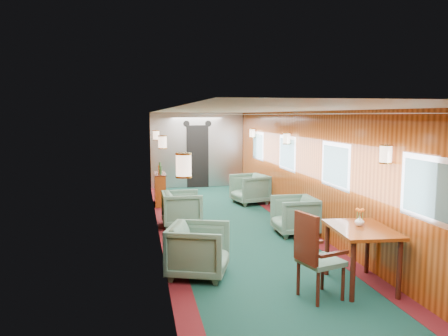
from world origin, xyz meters
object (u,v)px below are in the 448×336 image
at_px(credenza, 160,188).
at_px(armchair_right_near, 295,215).
at_px(dining_table, 361,237).
at_px(armchair_left_far, 182,209).
at_px(armchair_right_far, 250,189).
at_px(side_chair, 314,253).
at_px(armchair_left_near, 199,250).

distance_m(credenza, armchair_right_near, 4.19).
distance_m(dining_table, armchair_left_far, 4.26).
distance_m(armchair_right_near, armchair_right_far, 3.08).
xyz_separation_m(side_chair, armchair_left_far, (-1.27, 3.99, -0.24)).
bearing_deg(credenza, armchair_left_near, -86.71).
height_order(side_chair, credenza, side_chair).
bearing_deg(armchair_left_near, credenza, 22.63).
relative_size(dining_table, armchair_left_near, 1.37).
relative_size(armchair_left_near, armchair_right_near, 1.02).
bearing_deg(armchair_right_far, side_chair, -20.02).
bearing_deg(credenza, armchair_right_near, -54.00).
distance_m(credenza, armchair_left_far, 2.37).
bearing_deg(side_chair, dining_table, 3.67).
distance_m(side_chair, credenza, 6.54).
relative_size(armchair_left_near, armchair_left_far, 1.03).
bearing_deg(armchair_right_near, armchair_left_near, -48.73).
xyz_separation_m(dining_table, armchair_left_far, (-2.06, 3.72, -0.32)).
xyz_separation_m(credenza, armchair_right_far, (2.33, -0.31, -0.04)).
relative_size(dining_table, credenza, 1.04).
bearing_deg(armchair_right_near, dining_table, -0.60).
bearing_deg(armchair_left_near, side_chair, -110.51).
relative_size(credenza, armchair_right_far, 1.29).
height_order(dining_table, armchair_left_far, dining_table).
bearing_deg(armchair_right_far, armchair_right_near, -10.84).
bearing_deg(armchair_left_far, armchair_left_near, 178.78).
xyz_separation_m(side_chair, armchair_left_near, (-1.31, 1.10, -0.23)).
bearing_deg(credenza, dining_table, -68.36).
xyz_separation_m(side_chair, armchair_right_far, (0.72, 6.02, -0.22)).
bearing_deg(armchair_left_near, armchair_left_far, 18.43).
distance_m(side_chair, armchair_right_near, 3.08).
bearing_deg(armchair_left_near, armchair_right_near, -30.00).
bearing_deg(armchair_right_near, side_chair, -15.40).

